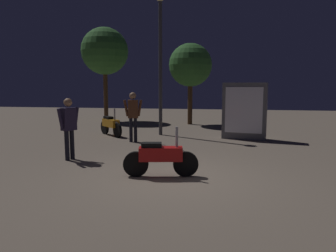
{
  "coord_description": "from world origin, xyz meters",
  "views": [
    {
      "loc": [
        0.96,
        -6.68,
        2.01
      ],
      "look_at": [
        -0.29,
        1.05,
        1.0
      ],
      "focal_mm": 34.04,
      "sensor_mm": 36.0,
      "label": 1
    }
  ],
  "objects_px": {
    "motorcycle_red_foreground": "(161,157)",
    "kiosk_billboard": "(244,111)",
    "person_rider_beside": "(133,112)",
    "person_bystander_far": "(69,123)",
    "motorcycle_orange_parked_left": "(111,125)",
    "streetlamp_near": "(160,47)"
  },
  "relations": [
    {
      "from": "streetlamp_near",
      "to": "kiosk_billboard",
      "type": "bearing_deg",
      "value": -7.95
    },
    {
      "from": "person_bystander_far",
      "to": "kiosk_billboard",
      "type": "xyz_separation_m",
      "value": [
        4.9,
        4.23,
        0.06
      ]
    },
    {
      "from": "kiosk_billboard",
      "to": "person_bystander_far",
      "type": "bearing_deg",
      "value": 51.81
    },
    {
      "from": "kiosk_billboard",
      "to": "motorcycle_red_foreground",
      "type": "bearing_deg",
      "value": 78.97
    },
    {
      "from": "person_rider_beside",
      "to": "motorcycle_orange_parked_left",
      "type": "bearing_deg",
      "value": -150.11
    },
    {
      "from": "person_bystander_far",
      "to": "kiosk_billboard",
      "type": "bearing_deg",
      "value": 70.69
    },
    {
      "from": "person_rider_beside",
      "to": "person_bystander_far",
      "type": "distance_m",
      "value": 3.08
    },
    {
      "from": "person_rider_beside",
      "to": "motorcycle_red_foreground",
      "type": "bearing_deg",
      "value": 7.11
    },
    {
      "from": "motorcycle_orange_parked_left",
      "to": "person_bystander_far",
      "type": "relative_size",
      "value": 0.76
    },
    {
      "from": "person_rider_beside",
      "to": "kiosk_billboard",
      "type": "distance_m",
      "value": 4.14
    },
    {
      "from": "motorcycle_red_foreground",
      "to": "kiosk_billboard",
      "type": "bearing_deg",
      "value": 58.32
    },
    {
      "from": "motorcycle_orange_parked_left",
      "to": "person_rider_beside",
      "type": "xyz_separation_m",
      "value": [
        1.26,
        -1.22,
        0.62
      ]
    },
    {
      "from": "person_bystander_far",
      "to": "person_rider_beside",
      "type": "bearing_deg",
      "value": 101.47
    },
    {
      "from": "motorcycle_red_foreground",
      "to": "person_bystander_far",
      "type": "bearing_deg",
      "value": 147.02
    },
    {
      "from": "streetlamp_near",
      "to": "motorcycle_red_foreground",
      "type": "bearing_deg",
      "value": -79.51
    },
    {
      "from": "motorcycle_orange_parked_left",
      "to": "kiosk_billboard",
      "type": "xyz_separation_m",
      "value": [
        5.19,
        0.09,
        0.61
      ]
    },
    {
      "from": "motorcycle_red_foreground",
      "to": "person_bystander_far",
      "type": "xyz_separation_m",
      "value": [
        -2.71,
        1.17,
        0.55
      ]
    },
    {
      "from": "streetlamp_near",
      "to": "person_rider_beside",
      "type": "bearing_deg",
      "value": -110.39
    },
    {
      "from": "motorcycle_orange_parked_left",
      "to": "person_bystander_far",
      "type": "xyz_separation_m",
      "value": [
        0.29,
        -4.14,
        0.55
      ]
    },
    {
      "from": "motorcycle_orange_parked_left",
      "to": "streetlamp_near",
      "type": "relative_size",
      "value": 0.23
    },
    {
      "from": "person_bystander_far",
      "to": "streetlamp_near",
      "type": "height_order",
      "value": "streetlamp_near"
    },
    {
      "from": "motorcycle_red_foreground",
      "to": "motorcycle_orange_parked_left",
      "type": "bearing_deg",
      "value": 109.85
    }
  ]
}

